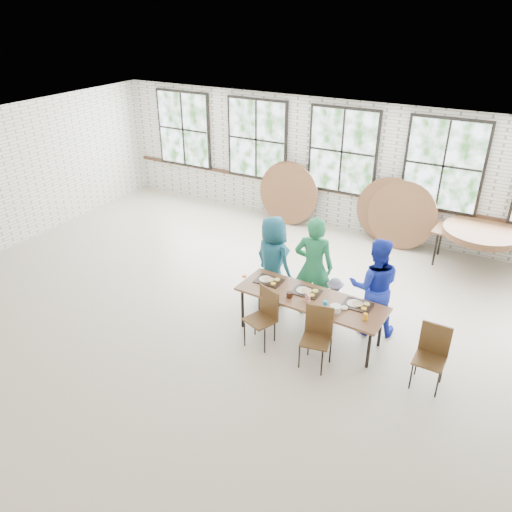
{
  "coord_description": "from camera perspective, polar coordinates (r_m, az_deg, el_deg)",
  "views": [
    {
      "loc": [
        3.63,
        -6.18,
        4.96
      ],
      "look_at": [
        0.0,
        0.4,
        1.05
      ],
      "focal_mm": 35.0,
      "sensor_mm": 36.0,
      "label": 1
    }
  ],
  "objects": [
    {
      "name": "chair_near_right",
      "position": [
        7.53,
        7.04,
        -8.51
      ],
      "size": [
        0.49,
        0.48,
        0.95
      ],
      "rotation": [
        0.0,
        0.0,
        0.19
      ],
      "color": "#51361B",
      "rests_on": "ground"
    },
    {
      "name": "adult_green",
      "position": [
        8.46,
        6.59,
        -1.28
      ],
      "size": [
        0.75,
        0.58,
        1.83
      ],
      "primitive_type": "imported",
      "rotation": [
        0.0,
        0.0,
        3.38
      ],
      "color": "#1E7344",
      "rests_on": "ground"
    },
    {
      "name": "chair_near_left",
      "position": [
        7.89,
        0.98,
        -6.45
      ],
      "size": [
        0.54,
        0.53,
        0.95
      ],
      "rotation": [
        0.0,
        0.0,
        -0.36
      ],
      "color": "#51361B",
      "rests_on": "ground"
    },
    {
      "name": "adult_teal",
      "position": [
        8.78,
        1.95,
        -0.58
      ],
      "size": [
        0.95,
        0.78,
        1.67
      ],
      "primitive_type": "imported",
      "rotation": [
        0.0,
        0.0,
        2.78
      ],
      "color": "navy",
      "rests_on": "ground"
    },
    {
      "name": "tabletop_clutter",
      "position": [
        7.91,
        6.83,
        -4.75
      ],
      "size": [
        2.01,
        0.58,
        0.11
      ],
      "color": "black",
      "rests_on": "dining_table"
    },
    {
      "name": "adult_blue",
      "position": [
        8.22,
        13.36,
        -3.41
      ],
      "size": [
        0.98,
        0.88,
        1.68
      ],
      "primitive_type": "imported",
      "rotation": [
        0.0,
        0.0,
        3.49
      ],
      "color": "#1A2EBA",
      "rests_on": "ground"
    },
    {
      "name": "chair_spare",
      "position": [
        7.53,
        19.48,
        -10.15
      ],
      "size": [
        0.43,
        0.41,
        0.95
      ],
      "rotation": [
        0.0,
        0.0,
        -0.02
      ],
      "color": "#51361B",
      "rests_on": "ground"
    },
    {
      "name": "round_tops_stacked",
      "position": [
        10.89,
        24.42,
        2.47
      ],
      "size": [
        1.5,
        1.5,
        0.13
      ],
      "color": "brown",
      "rests_on": "storage_table"
    },
    {
      "name": "toddler",
      "position": [
        8.6,
        8.91,
        -4.9
      ],
      "size": [
        0.59,
        0.48,
        0.8
      ],
      "primitive_type": "imported",
      "rotation": [
        0.0,
        0.0,
        3.56
      ],
      "color": "#19123A",
      "rests_on": "ground"
    },
    {
      "name": "storage_table",
      "position": [
        10.94,
        24.3,
        1.9
      ],
      "size": [
        1.85,
        0.88,
        0.74
      ],
      "rotation": [
        0.0,
        0.0,
        -0.08
      ],
      "color": "brown",
      "rests_on": "ground"
    },
    {
      "name": "round_tops_leaning",
      "position": [
        11.75,
        9.49,
        6.01
      ],
      "size": [
        4.3,
        0.45,
        1.5
      ],
      "color": "brown",
      "rests_on": "ground"
    },
    {
      "name": "dining_table",
      "position": [
        7.98,
        6.26,
        -5.06
      ],
      "size": [
        2.44,
        0.93,
        0.74
      ],
      "rotation": [
        0.0,
        0.0,
        -0.06
      ],
      "color": "brown",
      "rests_on": "ground"
    },
    {
      "name": "room",
      "position": [
        11.65,
        9.83,
        11.49
      ],
      "size": [
        12.0,
        12.0,
        12.0
      ],
      "color": "#B0A18C",
      "rests_on": "ground"
    }
  ]
}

